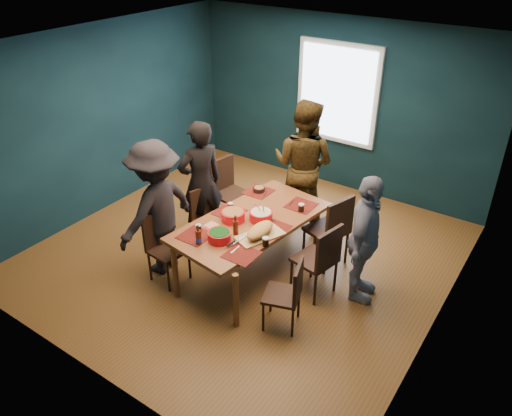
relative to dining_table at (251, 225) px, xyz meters
The scene contains 26 objects.
room 0.92m from the dining_table, 117.56° to the left, with size 5.01×5.01×2.71m.
dining_table is the anchor object (origin of this frame).
chair_left_far 1.27m from the dining_table, 140.55° to the left, with size 0.51×0.51×0.97m.
chair_left_mid 0.86m from the dining_table, 168.88° to the left, with size 0.46×0.46×0.83m.
chair_left_near 1.08m from the dining_table, 139.23° to the right, with size 0.44×0.44×0.88m.
chair_right_far 1.02m from the dining_table, 41.26° to the left, with size 0.56×0.56×1.00m.
chair_right_mid 0.94m from the dining_table, ahead, with size 0.51×0.51×0.95m.
chair_right_near 1.09m from the dining_table, 32.97° to the right, with size 0.47×0.47×0.83m.
person_far_left 1.04m from the dining_table, 165.27° to the left, with size 0.62×0.41×1.71m, color black.
person_back 1.39m from the dining_table, 92.71° to the left, with size 0.90×0.70×1.86m, color black.
person_right 1.36m from the dining_table, 13.58° to the left, with size 0.92×0.38×1.57m, color silver.
person_near_left 1.15m from the dining_table, 149.68° to the right, with size 1.12×0.64×1.73m, color black.
bowl_salad 0.25m from the dining_table, 146.60° to the right, with size 0.29×0.29×0.12m.
bowl_dumpling 0.18m from the dining_table, 36.51° to the left, with size 0.28×0.28×0.26m.
bowl_herbs 0.57m from the dining_table, 94.21° to the right, with size 0.27×0.27×0.12m.
cutting_board 0.40m from the dining_table, 39.45° to the right, with size 0.46×0.71×0.15m.
small_bowl 0.74m from the dining_table, 116.33° to the left, with size 0.15×0.15×0.06m.
beer_bottle_a 0.78m from the dining_table, 104.12° to the right, with size 0.07×0.07×0.24m.
beer_bottle_b 0.39m from the dining_table, 85.00° to the right, with size 0.06×0.06×0.24m.
cola_glass_a 0.66m from the dining_table, 122.64° to the right, with size 0.07×0.07×0.09m.
cola_glass_b 0.58m from the dining_table, 38.43° to the right, with size 0.08×0.08×0.10m.
cola_glass_c 0.66m from the dining_table, 52.52° to the left, with size 0.08×0.08×0.10m.
cola_glass_d 0.38m from the dining_table, 169.35° to the left, with size 0.06×0.06×0.09m.
napkin_a 0.41m from the dining_table, 11.68° to the left, with size 0.16×0.16×0.00m, color #F47B67.
napkin_b 0.48m from the dining_table, 131.29° to the right, with size 0.14×0.14×0.00m, color #F47B67.
napkin_c 0.72m from the dining_table, 63.20° to the right, with size 0.16×0.16×0.00m, color #F47B67.
Camera 1 is at (3.21, -4.45, 3.89)m, focal length 35.00 mm.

